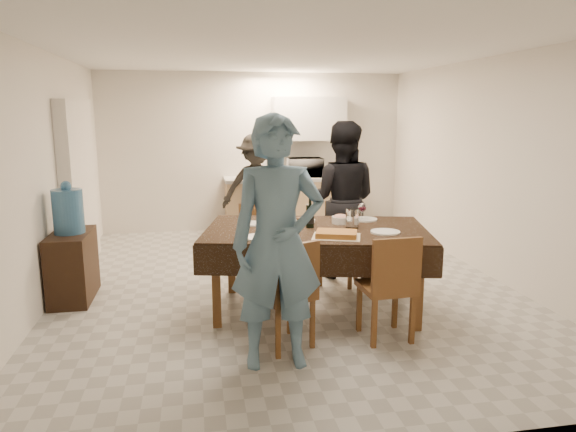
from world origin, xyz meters
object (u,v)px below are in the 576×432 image
object	(u,v)px
water_jug	(68,211)
wine_bottle	(310,211)
dining_table	(316,232)
person_kitchen	(256,187)
console	(73,266)
microwave	(305,167)
person_near	(278,244)
water_pitcher	(352,218)
person_far	(341,200)
savoury_tart	(336,234)

from	to	relation	value
water_jug	wine_bottle	xyz separation A→B (m)	(2.40, -0.69, 0.05)
dining_table	person_kitchen	bearing A→B (deg)	106.78
dining_table	water_jug	size ratio (longest dim) A/B	5.15
console	person_kitchen	xyz separation A→B (m)	(2.23, 2.28, 0.46)
console	microwave	world-z (taller)	microwave
console	microwave	xyz separation A→B (m)	(3.09, 2.73, 0.71)
person_near	person_kitchen	xyz separation A→B (m)	(0.32, 4.08, -0.16)
water_jug	water_pitcher	size ratio (longest dim) A/B	2.37
water_pitcher	person_far	size ratio (longest dim) A/B	0.10
person_near	water_jug	bearing A→B (deg)	138.12
person_near	person_kitchen	world-z (taller)	person_near
console	microwave	bearing A→B (deg)	41.52
console	savoury_tart	distance (m)	2.83
water_pitcher	person_near	bearing A→B (deg)	-131.99
console	person_kitchen	world-z (taller)	person_kitchen
person_near	person_far	xyz separation A→B (m)	(1.10, 2.10, -0.05)
microwave	person_far	distance (m)	2.43
person_near	person_far	bearing A→B (deg)	63.79
dining_table	person_far	size ratio (longest dim) A/B	1.27
wine_bottle	savoury_tart	world-z (taller)	wine_bottle
dining_table	microwave	xyz separation A→B (m)	(0.63, 3.48, 0.27)
microwave	person_far	xyz separation A→B (m)	(-0.08, -2.43, -0.14)
water_jug	person_kitchen	distance (m)	3.19
console	water_jug	distance (m)	0.59
microwave	water_pitcher	bearing A→B (deg)	85.39
savoury_tart	person_kitchen	xyz separation A→B (m)	(-0.33, 3.41, -0.05)
water_pitcher	person_kitchen	distance (m)	3.13
dining_table	person_near	distance (m)	1.20
dining_table	water_jug	xyz separation A→B (m)	(-2.45, 0.74, 0.15)
water_jug	microwave	bearing A→B (deg)	41.52
console	person_kitchen	size ratio (longest dim) A/B	0.48
water_jug	savoury_tart	xyz separation A→B (m)	(2.55, -1.12, -0.09)
water_jug	person_near	size ratio (longest dim) A/B	0.24
person_far	person_kitchen	size ratio (longest dim) A/B	1.14
dining_table	water_pitcher	size ratio (longest dim) A/B	12.22
microwave	person_near	world-z (taller)	person_near
water_pitcher	person_kitchen	world-z (taller)	person_kitchen
dining_table	wine_bottle	size ratio (longest dim) A/B	7.30
person_near	wine_bottle	bearing A→B (deg)	66.99
water_pitcher	person_near	world-z (taller)	person_near
microwave	person_kitchen	xyz separation A→B (m)	(-0.86, -0.45, -0.25)
wine_bottle	person_kitchen	distance (m)	2.99
savoury_tart	microwave	size ratio (longest dim) A/B	0.76
console	person_near	distance (m)	2.69
wine_bottle	person_near	world-z (taller)	person_near
water_jug	person_kitchen	bearing A→B (deg)	45.74
dining_table	person_kitchen	world-z (taller)	person_kitchen
water_pitcher	savoury_tart	xyz separation A→B (m)	(-0.25, -0.33, -0.07)
dining_table	person_kitchen	xyz separation A→B (m)	(-0.23, 3.03, 0.02)
water_jug	person_near	distance (m)	2.62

